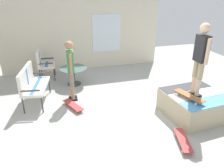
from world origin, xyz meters
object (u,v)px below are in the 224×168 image
at_px(skateboard_spare, 183,140).
at_px(skateboard_by_bench, 73,105).
at_px(patio_bench, 31,82).
at_px(skateboard_on_ramp, 189,96).
at_px(patio_chair_near_house, 43,62).
at_px(person_watching, 71,67).
at_px(skate_ramp, 196,104).
at_px(patio_table, 74,73).
at_px(person_skater, 201,55).

bearing_deg(skateboard_spare, skateboard_by_bench, 43.61).
height_order(patio_bench, skateboard_on_ramp, patio_bench).
xyz_separation_m(patio_bench, patio_chair_near_house, (1.72, -0.31, -0.00)).
distance_m(patio_chair_near_house, person_watching, 2.02).
bearing_deg(patio_bench, skate_ramp, -114.42).
distance_m(skate_ramp, skateboard_by_bench, 3.17).
relative_size(patio_bench, patio_table, 1.48).
bearing_deg(skateboard_spare, person_watching, 36.65).
height_order(person_watching, skateboard_by_bench, person_watching).
distance_m(patio_chair_near_house, skateboard_spare, 5.24).
bearing_deg(person_skater, patio_table, 42.79).
distance_m(patio_table, skateboard_spare, 4.09).
xyz_separation_m(patio_chair_near_house, skateboard_by_bench, (-2.34, -0.70, -0.53)).
relative_size(skate_ramp, patio_bench, 1.69).
relative_size(person_watching, person_skater, 0.99).
bearing_deg(skate_ramp, person_watching, 59.71).
height_order(skateboard_by_bench, skateboard_spare, same).
bearing_deg(skateboard_spare, skateboard_on_ramp, -36.22).
bearing_deg(patio_table, person_watching, 170.74).
bearing_deg(person_skater, patio_bench, 64.24).
bearing_deg(skate_ramp, patio_table, 44.75).
bearing_deg(person_skater, skateboard_by_bench, 66.48).
bearing_deg(patio_chair_near_house, person_watching, -157.36).
xyz_separation_m(skate_ramp, skateboard_on_ramp, (-0.18, 0.38, 0.37)).
distance_m(patio_table, skateboard_by_bench, 1.61).
relative_size(skate_ramp, skateboard_by_bench, 2.76).
distance_m(patio_bench, skateboard_spare, 4.11).
distance_m(patio_chair_near_house, patio_table, 1.24).
xyz_separation_m(person_skater, skateboard_spare, (-0.89, 0.80, -1.50)).
distance_m(patio_chair_near_house, skateboard_by_bench, 2.50).
height_order(skateboard_by_bench, skateboard_on_ramp, skateboard_on_ramp).
bearing_deg(patio_table, skate_ramp, -135.25).
distance_m(skate_ramp, person_skater, 1.30).
height_order(patio_table, person_skater, person_skater).
bearing_deg(skateboard_by_bench, patio_table, -8.50).
distance_m(patio_bench, skateboard_by_bench, 1.30).
xyz_separation_m(patio_table, skateboard_by_bench, (-1.56, 0.23, -0.32)).
height_order(person_watching, person_skater, person_skater).
bearing_deg(patio_table, patio_bench, 127.04).
distance_m(person_watching, skateboard_on_ramp, 3.14).
bearing_deg(skateboard_on_ramp, patio_table, 38.65).
height_order(skate_ramp, person_watching, person_watching).
bearing_deg(person_watching, patio_table, -9.26).
height_order(patio_chair_near_house, skateboard_spare, patio_chair_near_house).
distance_m(skate_ramp, person_watching, 3.41).
relative_size(patio_chair_near_house, skateboard_spare, 1.24).
bearing_deg(skateboard_by_bench, person_watching, -6.93).
xyz_separation_m(skate_ramp, patio_chair_near_house, (3.52, 3.64, 0.32)).
bearing_deg(patio_table, skateboard_on_ramp, -141.35).
xyz_separation_m(skate_ramp, person_skater, (-0.05, 0.13, 1.30)).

